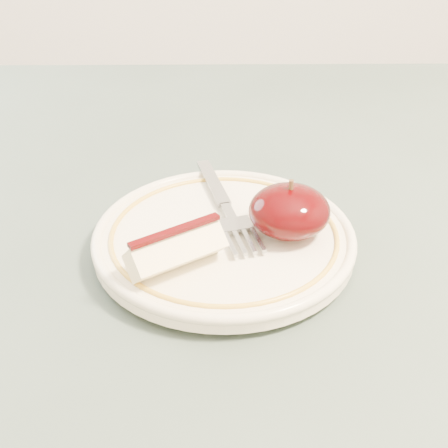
{
  "coord_description": "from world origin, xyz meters",
  "views": [
    {
      "loc": [
        0.05,
        -0.47,
        1.06
      ],
      "look_at": [
        0.06,
        -0.04,
        0.78
      ],
      "focal_mm": 50.0,
      "sensor_mm": 36.0,
      "label": 1
    }
  ],
  "objects_px": {
    "plate": "(224,238)",
    "fork": "(225,206)",
    "table": "(166,303)",
    "apple_half": "(289,211)"
  },
  "relations": [
    {
      "from": "plate",
      "to": "fork",
      "type": "height_order",
      "value": "fork"
    },
    {
      "from": "apple_half",
      "to": "fork",
      "type": "relative_size",
      "value": 0.42
    },
    {
      "from": "plate",
      "to": "apple_half",
      "type": "bearing_deg",
      "value": 2.1
    },
    {
      "from": "plate",
      "to": "fork",
      "type": "distance_m",
      "value": 0.04
    },
    {
      "from": "table",
      "to": "plate",
      "type": "height_order",
      "value": "plate"
    },
    {
      "from": "plate",
      "to": "fork",
      "type": "xyz_separation_m",
      "value": [
        0.0,
        0.04,
        0.01
      ]
    },
    {
      "from": "plate",
      "to": "fork",
      "type": "bearing_deg",
      "value": 87.74
    },
    {
      "from": "apple_half",
      "to": "fork",
      "type": "distance_m",
      "value": 0.07
    },
    {
      "from": "table",
      "to": "apple_half",
      "type": "height_order",
      "value": "apple_half"
    },
    {
      "from": "table",
      "to": "plate",
      "type": "bearing_deg",
      "value": -32.9
    }
  ]
}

